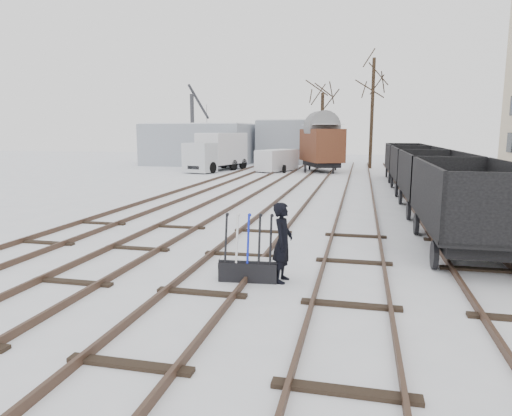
# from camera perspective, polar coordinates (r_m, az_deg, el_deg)

# --- Properties ---
(ground) EXTENTS (120.00, 120.00, 0.00)m
(ground) POSITION_cam_1_polar(r_m,az_deg,el_deg) (9.57, -6.80, -10.65)
(ground) COLOR white
(ground) RESTS_ON ground
(tracks) EXTENTS (13.90, 52.00, 0.16)m
(tracks) POSITION_cam_1_polar(r_m,az_deg,el_deg) (22.56, 4.99, 1.30)
(tracks) COLOR black
(tracks) RESTS_ON ground
(shed_left) EXTENTS (10.00, 8.00, 4.10)m
(shed_left) POSITION_cam_1_polar(r_m,az_deg,el_deg) (47.28, -6.97, 7.96)
(shed_left) COLOR gray
(shed_left) RESTS_ON ground
(shed_right) EXTENTS (7.00, 6.00, 4.50)m
(shed_right) POSITION_cam_1_polar(r_m,az_deg,el_deg) (48.97, 4.72, 8.28)
(shed_right) COLOR gray
(shed_right) RESTS_ON ground
(ground_frame) EXTENTS (1.33, 0.53, 1.49)m
(ground_frame) POSITION_cam_1_polar(r_m,az_deg,el_deg) (10.26, -0.95, -7.52)
(ground_frame) COLOR black
(ground_frame) RESTS_ON ground
(worker) EXTENTS (0.47, 0.68, 1.78)m
(worker) POSITION_cam_1_polar(r_m,az_deg,el_deg) (10.04, 3.35, -4.33)
(worker) COLOR black
(worker) RESTS_ON ground
(freight_wagon_a) EXTENTS (2.41, 6.03, 2.46)m
(freight_wagon_a) POSITION_cam_1_polar(r_m,az_deg,el_deg) (13.81, 24.95, -1.17)
(freight_wagon_a) COLOR black
(freight_wagon_a) RESTS_ON ground
(freight_wagon_b) EXTENTS (2.41, 6.03, 2.46)m
(freight_wagon_b) POSITION_cam_1_polar(r_m,az_deg,el_deg) (20.04, 21.26, 2.15)
(freight_wagon_b) COLOR black
(freight_wagon_b) RESTS_ON ground
(freight_wagon_c) EXTENTS (2.41, 6.03, 2.46)m
(freight_wagon_c) POSITION_cam_1_polar(r_m,az_deg,el_deg) (26.36, 19.33, 3.88)
(freight_wagon_c) COLOR black
(freight_wagon_c) RESTS_ON ground
(freight_wagon_d) EXTENTS (2.41, 6.03, 2.46)m
(freight_wagon_d) POSITION_cam_1_polar(r_m,az_deg,el_deg) (32.71, 18.14, 4.94)
(freight_wagon_d) COLOR black
(freight_wagon_d) RESTS_ON ground
(box_van_wagon) EXTENTS (4.39, 5.71, 3.87)m
(box_van_wagon) POSITION_cam_1_polar(r_m,az_deg,el_deg) (38.38, 8.19, 7.90)
(box_van_wagon) COLOR black
(box_van_wagon) RESTS_ON ground
(lorry) EXTENTS (3.48, 7.31, 3.18)m
(lorry) POSITION_cam_1_polar(r_m,az_deg,el_deg) (38.88, -4.88, 7.06)
(lorry) COLOR black
(lorry) RESTS_ON ground
(panel_van) EXTENTS (3.23, 4.46, 1.80)m
(panel_van) POSITION_cam_1_polar(r_m,az_deg,el_deg) (38.24, 2.64, 6.00)
(panel_van) COLOR silver
(panel_van) RESTS_ON ground
(crane) EXTENTS (1.68, 4.55, 7.73)m
(crane) POSITION_cam_1_polar(r_m,az_deg,el_deg) (45.39, -7.82, 7.86)
(crane) COLOR #2E2E33
(crane) RESTS_ON ground
(tree_far_left) EXTENTS (0.30, 0.30, 6.75)m
(tree_far_left) POSITION_cam_1_polar(r_m,az_deg,el_deg) (42.62, 8.23, 9.55)
(tree_far_left) COLOR black
(tree_far_left) RESTS_ON ground
(tree_far_right) EXTENTS (0.30, 0.30, 9.66)m
(tree_far_right) POSITION_cam_1_polar(r_m,az_deg,el_deg) (42.65, 14.29, 11.32)
(tree_far_right) COLOR black
(tree_far_right) RESTS_ON ground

